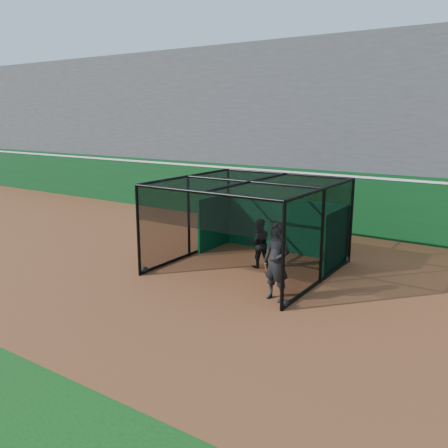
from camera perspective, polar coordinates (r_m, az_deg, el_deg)
The scene contains 6 objects.
ground at distance 13.67m, azimuth -5.62°, elevation -7.16°, with size 120.00×120.00×0.00m, color brown.
outfield_wall at distance 20.41m, azimuth 9.60°, elevation 3.18°, with size 50.00×0.50×2.50m.
grandstand at distance 23.62m, azimuth 13.76°, elevation 12.08°, with size 50.00×7.85×8.95m.
batting_cage at distance 14.59m, azimuth 3.12°, elevation -0.23°, with size 4.83×4.90×2.73m.
batter at distance 14.88m, azimuth 4.20°, elevation -2.31°, with size 0.76×0.59×1.56m, color black.
on_deck_player at distance 12.21m, azimuth 6.35°, elevation -4.55°, with size 0.81×0.59×2.06m.
Camera 1 is at (8.21, -9.88, 4.68)m, focal length 38.00 mm.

